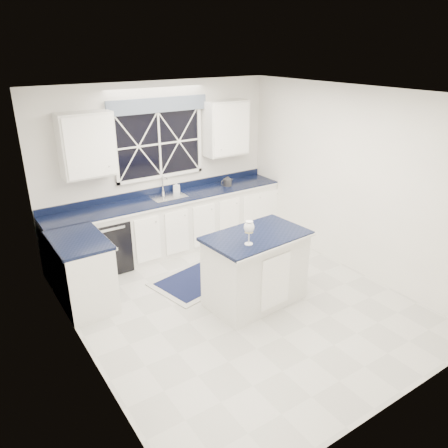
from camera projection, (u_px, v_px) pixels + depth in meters
ground at (240, 303)px, 5.83m from camera, size 4.50×4.50×0.00m
back_wall at (160, 168)px, 7.04m from camera, size 4.00×0.10×2.70m
base_cabinets at (157, 233)px, 6.86m from camera, size 3.99×1.60×0.90m
countertop at (169, 198)px, 6.98m from camera, size 3.98×0.64×0.04m
dishwasher at (106, 243)px, 6.61m from camera, size 0.60×0.58×0.82m
window at (159, 139)px, 6.82m from camera, size 1.65×0.09×1.26m
upper_cabinets at (162, 136)px, 6.70m from camera, size 3.10×0.34×0.90m
faucet at (163, 185)px, 7.06m from camera, size 0.05×0.20×0.30m
island at (256, 268)px, 5.70m from camera, size 1.36×0.89×0.98m
rug at (203, 277)px, 6.46m from camera, size 1.61×1.17×0.02m
kettle at (227, 181)px, 7.50m from camera, size 0.24×0.16×0.17m
wine_glass at (249, 228)px, 5.17m from camera, size 0.13×0.13×0.30m
soap_bottle at (176, 187)px, 7.18m from camera, size 0.11×0.11×0.18m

